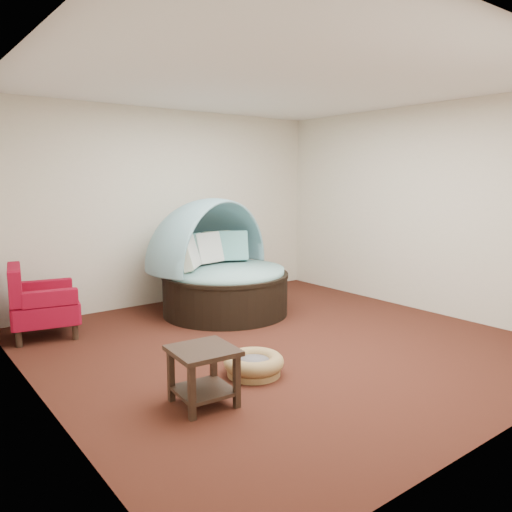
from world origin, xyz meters
TOP-DOWN VIEW (x-y plane):
  - floor at (0.00, 0.00)m, footprint 5.00×5.00m
  - wall_back at (0.00, 2.50)m, footprint 5.00×0.00m
  - wall_left at (-2.50, 0.00)m, footprint 0.00×5.00m
  - wall_right at (2.50, 0.00)m, footprint 0.00×5.00m
  - ceiling at (0.00, 0.00)m, footprint 5.00×5.00m
  - canopy_daybed at (0.18, 1.50)m, footprint 2.19×2.16m
  - pet_basket at (-0.78, -0.55)m, footprint 0.75×0.75m
  - red_armchair at (-2.05, 1.86)m, footprint 0.86×0.86m
  - side_table at (-1.47, -0.80)m, footprint 0.53×0.53m

SIDE VIEW (x-z plane):
  - floor at x=0.00m, z-range 0.00..0.00m
  - pet_basket at x=-0.78m, z-range 0.00..0.20m
  - side_table at x=-1.47m, z-range 0.07..0.54m
  - red_armchair at x=-2.05m, z-range -0.03..0.82m
  - canopy_daybed at x=0.18m, z-range -0.06..1.50m
  - wall_back at x=0.00m, z-range -1.10..3.90m
  - wall_left at x=-2.50m, z-range -1.10..3.90m
  - wall_right at x=2.50m, z-range -1.10..3.90m
  - ceiling at x=0.00m, z-range 2.80..2.80m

